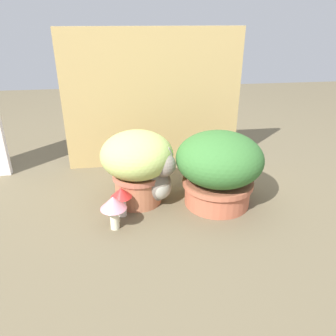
% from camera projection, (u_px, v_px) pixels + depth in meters
% --- Properties ---
extents(ground_plane, '(6.00, 6.00, 0.00)m').
position_uv_depth(ground_plane, '(148.00, 213.00, 1.52)').
color(ground_plane, brown).
extents(cardboard_backdrop, '(1.02, 0.03, 0.79)m').
position_uv_depth(cardboard_backdrop, '(153.00, 101.00, 1.87)').
color(cardboard_backdrop, tan).
rests_on(cardboard_backdrop, ground).
extents(grass_planter, '(0.34, 0.34, 0.36)m').
position_uv_depth(grass_planter, '(137.00, 163.00, 1.53)').
color(grass_planter, '#B26A48').
rests_on(grass_planter, ground).
extents(leafy_planter, '(0.41, 0.41, 0.36)m').
position_uv_depth(leafy_planter, '(219.00, 167.00, 1.53)').
color(leafy_planter, '#B65F43').
rests_on(leafy_planter, ground).
extents(cat, '(0.29, 0.37, 0.32)m').
position_uv_depth(cat, '(151.00, 178.00, 1.58)').
color(cat, gray).
rests_on(cat, ground).
extents(mushroom_ornament_red, '(0.10, 0.10, 0.14)m').
position_uv_depth(mushroom_ornament_red, '(121.00, 196.00, 1.46)').
color(mushroom_ornament_red, silver).
rests_on(mushroom_ornament_red, ground).
extents(mushroom_ornament_pink, '(0.11, 0.11, 0.16)m').
position_uv_depth(mushroom_ornament_pink, '(113.00, 205.00, 1.36)').
color(mushroom_ornament_pink, '#E9E7C3').
rests_on(mushroom_ornament_pink, ground).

